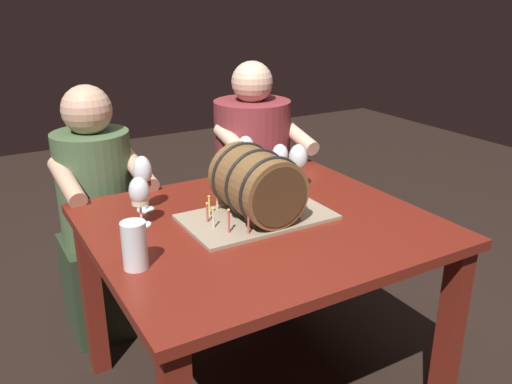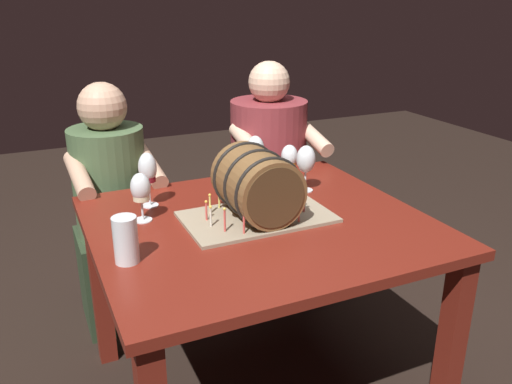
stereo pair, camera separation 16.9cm
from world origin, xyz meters
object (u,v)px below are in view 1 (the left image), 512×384
wine_glass_rose (246,152)px  dining_table (260,249)px  beer_pint (135,247)px  barrel_cake (256,187)px  wine_glass_amber (280,157)px  wine_glass_empty (298,159)px  wine_glass_red (143,174)px  wine_glass_white (139,194)px  person_seated_right (253,185)px  person_seated_left (100,226)px

wine_glass_rose → dining_table: bearing=-112.4°
beer_pint → barrel_cake: bearing=15.5°
wine_glass_amber → beer_pint: (-0.76, -0.42, -0.04)m
wine_glass_rose → wine_glass_empty: size_ratio=1.05×
wine_glass_amber → wine_glass_red: 0.59m
wine_glass_red → wine_glass_white: bearing=-114.2°
wine_glass_amber → person_seated_right: 0.52m
dining_table → person_seated_left: bearing=118.0°
barrel_cake → wine_glass_red: bearing=138.7°
wine_glass_red → dining_table: bearing=-43.1°
wine_glass_amber → wine_glass_red: wine_glass_red is taller
barrel_cake → wine_glass_white: (-0.36, 0.15, -0.00)m
dining_table → wine_glass_rose: size_ratio=5.79×
wine_glass_red → wine_glass_amber: bearing=1.3°
wine_glass_rose → person_seated_left: 0.73m
dining_table → wine_glass_white: 0.46m
beer_pint → person_seated_left: 0.89m
wine_glass_amber → wine_glass_white: 0.66m
beer_pint → person_seated_right: (0.87, 0.84, -0.24)m
wine_glass_rose → beer_pint: 0.81m
wine_glass_red → wine_glass_rose: (0.47, 0.09, -0.01)m
barrel_cake → wine_glass_red: (-0.31, 0.27, 0.02)m
wine_glass_amber → wine_glass_white: (-0.65, -0.14, 0.01)m
wine_glass_red → wine_glass_empty: wine_glass_red is taller
person_seated_left → person_seated_right: size_ratio=0.96×
wine_glass_empty → barrel_cake: bearing=-149.4°
wine_glass_white → wine_glass_rose: bearing=22.0°
person_seated_left → wine_glass_red: bearing=-80.3°
wine_glass_amber → wine_glass_white: wine_glass_white is taller
wine_glass_red → wine_glass_empty: (0.60, -0.10, -0.01)m
dining_table → beer_pint: 0.52m
wine_glass_red → wine_glass_rose: 0.48m
wine_glass_empty → person_seated_left: (-0.68, 0.53, -0.35)m
dining_table → wine_glass_white: bearing=155.4°
wine_glass_amber → wine_glass_rose: bearing=147.9°
wine_glass_white → wine_glass_red: bearing=65.8°
person_seated_right → wine_glass_white: bearing=-143.5°
wine_glass_empty → person_seated_left: person_seated_left is taller
wine_glass_red → beer_pint: size_ratio=1.44×
wine_glass_red → wine_glass_rose: size_ratio=1.05×
wine_glass_white → person_seated_right: (0.76, 0.56, -0.28)m
wine_glass_empty → beer_pint: (-0.77, -0.31, -0.06)m
barrel_cake → person_seated_right: bearing=61.0°
dining_table → wine_glass_empty: wine_glass_empty is taller
wine_glass_rose → person_seated_right: (0.23, 0.35, -0.30)m
wine_glass_red → beer_pint: wine_glass_red is taller
wine_glass_red → person_seated_left: person_seated_left is taller
wine_glass_red → beer_pint: bearing=-112.5°
person_seated_right → barrel_cake: bearing=-119.0°
person_seated_left → dining_table: bearing=-62.0°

